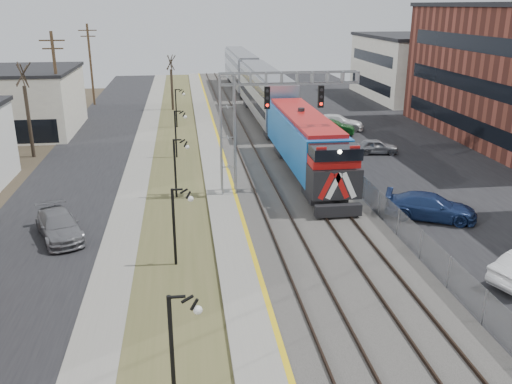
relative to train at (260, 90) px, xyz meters
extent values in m
cube|color=black|center=(-17.00, -20.40, -2.86)|extent=(7.00, 120.00, 0.04)
cube|color=gray|center=(-12.50, -20.40, -2.84)|extent=(2.00, 120.00, 0.08)
cube|color=#4E502B|center=(-9.50, -20.40, -2.85)|extent=(4.00, 120.00, 0.06)
cube|color=gray|center=(-6.50, -20.40, -2.76)|extent=(2.00, 120.00, 0.24)
cube|color=#595651|center=(-1.50, -20.40, -2.78)|extent=(8.00, 120.00, 0.20)
cube|color=black|center=(10.50, -20.40, -2.86)|extent=(16.00, 120.00, 0.04)
cube|color=gold|center=(-5.62, -20.40, -2.64)|extent=(0.24, 120.00, 0.01)
cube|color=#2D2119|center=(-4.25, -20.40, -2.61)|extent=(0.08, 120.00, 0.15)
cube|color=#2D2119|center=(-2.75, -20.40, -2.61)|extent=(0.08, 120.00, 0.15)
cube|color=#2D2119|center=(-0.75, -20.40, -2.61)|extent=(0.08, 120.00, 0.15)
cube|color=#2D2119|center=(0.75, -20.40, -2.61)|extent=(0.08, 120.00, 0.15)
cube|color=#1662B6|center=(0.00, -24.19, -0.41)|extent=(3.00, 17.00, 4.25)
cube|color=black|center=(0.00, -32.89, -2.18)|extent=(2.80, 0.50, 0.70)
cube|color=#ABADB6|center=(0.00, -3.89, 0.13)|extent=(3.00, 22.00, 5.33)
cube|color=#ABADB6|center=(0.00, 18.91, 0.13)|extent=(3.00, 22.00, 5.33)
cube|color=gray|center=(-6.00, -27.40, 1.12)|extent=(1.00, 1.00, 8.00)
cube|color=gray|center=(-2.00, -27.40, 4.87)|extent=(9.00, 0.80, 0.80)
cube|color=black|center=(-3.50, -27.85, 3.72)|extent=(0.35, 0.25, 1.40)
cube|color=black|center=(0.00, -27.85, 3.72)|extent=(0.35, 0.25, 1.40)
cylinder|color=black|center=(-9.50, -47.40, -0.88)|extent=(0.14, 0.14, 4.00)
cylinder|color=black|center=(-9.50, -37.40, -0.88)|extent=(0.14, 0.14, 4.00)
cylinder|color=black|center=(-9.50, -27.40, -0.88)|extent=(0.14, 0.14, 4.00)
cylinder|color=black|center=(-9.50, -17.40, -0.88)|extent=(0.14, 0.14, 4.00)
cylinder|color=black|center=(-9.50, -5.40, -0.88)|extent=(0.14, 0.14, 4.00)
cylinder|color=#4C3823|center=(-20.00, -10.40, 2.12)|extent=(0.28, 0.28, 10.00)
cylinder|color=#4C3823|center=(-20.00, 9.60, 2.12)|extent=(0.28, 0.28, 10.00)
cube|color=gray|center=(2.70, -20.40, -2.08)|extent=(0.04, 120.00, 1.60)
cube|color=beige|center=(-26.50, -5.40, 0.12)|extent=(14.00, 12.00, 6.00)
cube|color=beige|center=(24.50, 9.60, 1.12)|extent=(16.00, 18.00, 8.00)
cylinder|color=#382D23|center=(-21.50, -15.40, 0.09)|extent=(0.30, 0.30, 5.95)
cylinder|color=#382D23|center=(-10.00, 4.60, -0.43)|extent=(0.30, 0.30, 4.90)
imported|color=navy|center=(5.56, -33.33, -2.12)|extent=(5.70, 4.18, 1.53)
imported|color=gray|center=(7.49, -18.47, -2.25)|extent=(3.89, 1.92, 1.27)
imported|color=#0B3810|center=(5.71, -10.86, -2.18)|extent=(4.52, 2.90, 1.41)
imported|color=slate|center=(-15.84, -33.21, -2.17)|extent=(3.65, 5.27, 1.42)
imported|color=white|center=(6.71, -8.99, -2.10)|extent=(5.74, 3.36, 1.56)
camera|label=1|loc=(-8.84, -61.80, 9.31)|focal=38.00mm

